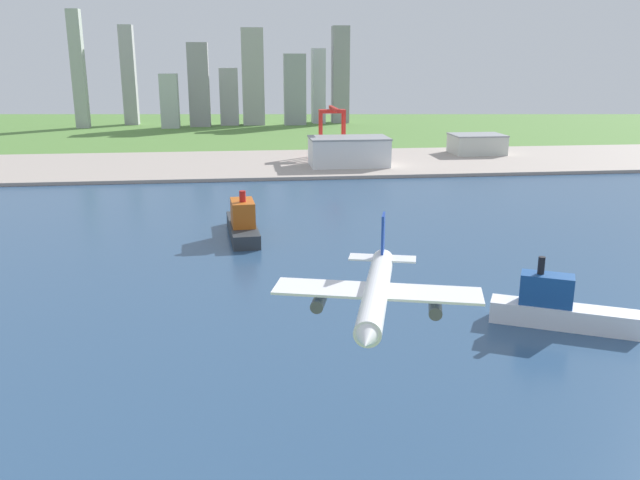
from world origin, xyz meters
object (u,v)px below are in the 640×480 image
ferry_boat (558,308)px  warehouse_annex (477,144)px  airplane_landing (376,293)px  port_crane_red (332,121)px  warehouse_main (349,151)px  container_barge (243,223)px

ferry_boat → warehouse_annex: size_ratio=0.99×
airplane_landing → ferry_boat: (73.41, 69.38, -33.53)m
port_crane_red → warehouse_main: 53.80m
ferry_boat → warehouse_main: bearing=92.9°
warehouse_annex → port_crane_red: bearing=-179.5°
port_crane_red → warehouse_main: (5.65, -50.16, -18.62)m
port_crane_red → warehouse_annex: 128.19m
port_crane_red → warehouse_main: size_ratio=0.79×
airplane_landing → port_crane_red: 435.75m
airplane_landing → container_barge: airplane_landing is taller
warehouse_annex → ferry_boat: bearing=-106.1°
airplane_landing → container_barge: size_ratio=0.88×
airplane_landing → warehouse_annex: size_ratio=1.04×
airplane_landing → port_crane_red: airplane_landing is taller
container_barge → warehouse_main: bearing=66.8°
ferry_boat → container_barge: size_ratio=0.83×
airplane_landing → port_crane_red: (52.00, 432.57, -7.71)m
warehouse_main → ferry_boat: bearing=-87.1°
warehouse_main → airplane_landing: bearing=-98.6°
airplane_landing → warehouse_annex: 469.91m
airplane_landing → warehouse_main: bearing=81.4°
warehouse_main → warehouse_annex: bearing=23.0°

